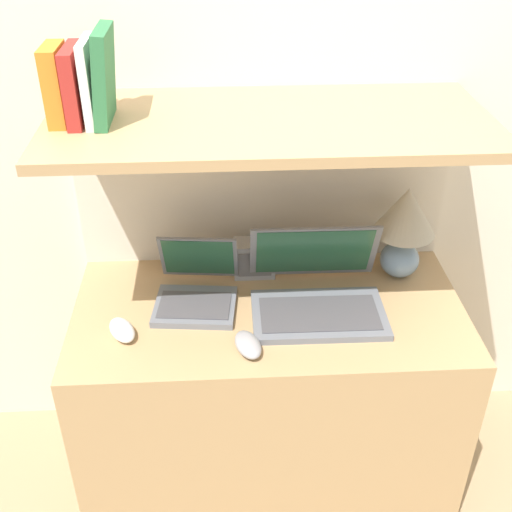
# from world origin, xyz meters

# --- Properties ---
(wall_back) EXTENTS (6.00, 0.05, 2.40)m
(wall_back) POSITION_xyz_m (0.00, 0.64, 1.20)
(wall_back) COLOR silver
(wall_back) RESTS_ON ground_plane
(desk) EXTENTS (1.15, 0.57, 0.70)m
(desk) POSITION_xyz_m (0.00, 0.29, 0.35)
(desk) COLOR tan
(desk) RESTS_ON ground_plane
(back_riser) EXTENTS (1.15, 0.04, 1.24)m
(back_riser) POSITION_xyz_m (0.00, 0.59, 0.62)
(back_riser) COLOR silver
(back_riser) RESTS_ON ground_plane
(shelf) EXTENTS (1.15, 0.51, 0.03)m
(shelf) POSITION_xyz_m (0.00, 0.35, 1.25)
(shelf) COLOR tan
(shelf) RESTS_ON back_riser
(table_lamp) EXTENTS (0.19, 0.19, 0.30)m
(table_lamp) POSITION_xyz_m (0.42, 0.44, 0.89)
(table_lamp) COLOR #7593B2
(table_lamp) RESTS_ON desk
(laptop_large) EXTENTS (0.39, 0.33, 0.23)m
(laptop_large) POSITION_xyz_m (0.14, 0.29, 0.75)
(laptop_large) COLOR slate
(laptop_large) RESTS_ON desk
(laptop_small) EXTENTS (0.26, 0.27, 0.18)m
(laptop_small) POSITION_xyz_m (-0.21, 0.34, 0.74)
(laptop_small) COLOR slate
(laptop_small) RESTS_ON desk
(computer_mouse) EXTENTS (0.09, 0.13, 0.04)m
(computer_mouse) POSITION_xyz_m (-0.07, 0.11, 0.72)
(computer_mouse) COLOR #99999E
(computer_mouse) RESTS_ON desk
(second_mouse) EXTENTS (0.11, 0.13, 0.04)m
(second_mouse) POSITION_xyz_m (-0.41, 0.19, 0.72)
(second_mouse) COLOR white
(second_mouse) RESTS_ON desk
(router_box) EXTENTS (0.13, 0.08, 0.12)m
(router_box) POSITION_xyz_m (-0.03, 0.47, 0.76)
(router_box) COLOR gray
(router_box) RESTS_ON desk
(book_orange) EXTENTS (0.04, 0.13, 0.19)m
(book_orange) POSITION_xyz_m (-0.52, 0.35, 1.36)
(book_orange) COLOR orange
(book_orange) RESTS_ON shelf
(book_red) EXTENTS (0.03, 0.16, 0.18)m
(book_red) POSITION_xyz_m (-0.48, 0.35, 1.36)
(book_red) COLOR #A82823
(book_red) RESTS_ON shelf
(book_white) EXTENTS (0.02, 0.15, 0.20)m
(book_white) POSITION_xyz_m (-0.44, 0.35, 1.37)
(book_white) COLOR silver
(book_white) RESTS_ON shelf
(book_green) EXTENTS (0.05, 0.17, 0.23)m
(book_green) POSITION_xyz_m (-0.40, 0.35, 1.38)
(book_green) COLOR #2D7042
(book_green) RESTS_ON shelf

